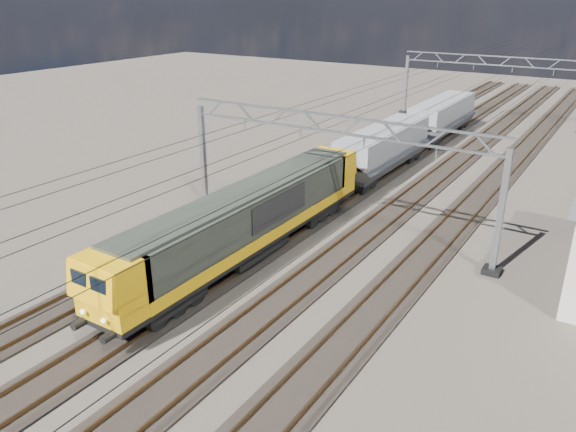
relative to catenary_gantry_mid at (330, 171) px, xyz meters
The scene contains 11 objects.
ground 5.59m from the catenary_gantry_mid, 90.00° to the right, with size 160.00×160.00×0.00m, color black.
track_outer_west 8.17m from the catenary_gantry_mid, 146.31° to the right, with size 2.60×140.00×0.30m.
track_loco 5.89m from the catenary_gantry_mid, 116.57° to the right, with size 2.60×140.00×0.30m.
track_inner_east 5.89m from the catenary_gantry_mid, 63.43° to the right, with size 2.60×140.00×0.30m.
track_outer_east 8.17m from the catenary_gantry_mid, 33.69° to the right, with size 2.60×140.00×0.30m.
catenary_gantry_mid is the anchor object (origin of this frame).
catenary_gantry_far 36.00m from the catenary_gantry_mid, 90.00° to the left, with size 19.90×0.90×7.11m.
overhead_wires 4.40m from the catenary_gantry_mid, 90.00° to the left, with size 12.03×140.00×0.53m.
locomotive 5.85m from the catenary_gantry_mid, 110.80° to the right, with size 2.76×21.10×3.62m.
hopper_wagon_lead 12.70m from the catenary_gantry_mid, 99.14° to the left, with size 3.38×13.00×3.25m.
hopper_wagon_mid 26.76m from the catenary_gantry_mid, 94.30° to the left, with size 3.38×13.00×3.25m.
Camera 1 is at (14.40, -23.16, 13.44)m, focal length 35.00 mm.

